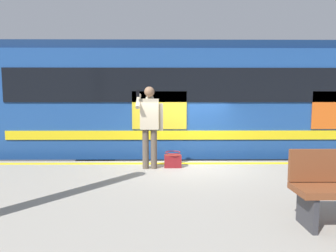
# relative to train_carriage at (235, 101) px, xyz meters

# --- Properties ---
(ground_plane) EXTENTS (26.62, 26.62, 0.00)m
(ground_plane) POSITION_rel_train_carriage_xyz_m (1.77, 2.07, -2.53)
(ground_plane) COLOR #3D3D3F
(platform) EXTENTS (17.74, 5.03, 1.04)m
(platform) POSITION_rel_train_carriage_xyz_m (1.77, 4.58, -2.01)
(platform) COLOR #9E998E
(platform) RESTS_ON ground
(safety_line) EXTENTS (17.39, 0.16, 0.01)m
(safety_line) POSITION_rel_train_carriage_xyz_m (1.77, 2.37, -1.49)
(safety_line) COLOR yellow
(safety_line) RESTS_ON platform
(track_rail_near) EXTENTS (23.07, 0.08, 0.16)m
(track_rail_near) POSITION_rel_train_carriage_xyz_m (1.77, 0.71, -2.45)
(track_rail_near) COLOR slate
(track_rail_near) RESTS_ON ground
(track_rail_far) EXTENTS (23.07, 0.08, 0.16)m
(track_rail_far) POSITION_rel_train_carriage_xyz_m (1.77, -0.72, -2.45)
(track_rail_far) COLOR slate
(track_rail_far) RESTS_ON ground
(train_carriage) EXTENTS (13.69, 3.02, 3.99)m
(train_carriage) POSITION_rel_train_carriage_xyz_m (0.00, 0.00, 0.00)
(train_carriage) COLOR #1E478C
(train_carriage) RESTS_ON ground
(passenger) EXTENTS (0.57, 0.55, 1.79)m
(passenger) POSITION_rel_train_carriage_xyz_m (2.58, 2.81, -0.43)
(passenger) COLOR brown
(passenger) RESTS_ON platform
(handbag) EXTENTS (0.38, 0.34, 0.35)m
(handbag) POSITION_rel_train_carriage_xyz_m (2.07, 2.71, -1.33)
(handbag) COLOR maroon
(handbag) RESTS_ON platform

